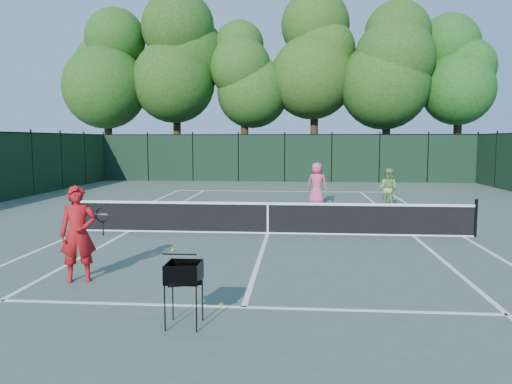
# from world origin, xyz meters

# --- Properties ---
(ground) EXTENTS (90.00, 90.00, 0.00)m
(ground) POSITION_xyz_m (0.00, 0.00, 0.00)
(ground) COLOR #455449
(ground) RESTS_ON ground
(sideline_doubles_left) EXTENTS (0.10, 23.77, 0.01)m
(sideline_doubles_left) POSITION_xyz_m (-5.49, 0.00, 0.00)
(sideline_doubles_left) COLOR white
(sideline_doubles_left) RESTS_ON ground
(sideline_doubles_right) EXTENTS (0.10, 23.77, 0.01)m
(sideline_doubles_right) POSITION_xyz_m (5.49, 0.00, 0.00)
(sideline_doubles_right) COLOR white
(sideline_doubles_right) RESTS_ON ground
(sideline_singles_left) EXTENTS (0.10, 23.77, 0.01)m
(sideline_singles_left) POSITION_xyz_m (-4.12, 0.00, 0.00)
(sideline_singles_left) COLOR white
(sideline_singles_left) RESTS_ON ground
(sideline_singles_right) EXTENTS (0.10, 23.77, 0.01)m
(sideline_singles_right) POSITION_xyz_m (4.12, 0.00, 0.00)
(sideline_singles_right) COLOR white
(sideline_singles_right) RESTS_ON ground
(baseline_far) EXTENTS (10.97, 0.10, 0.01)m
(baseline_far) POSITION_xyz_m (0.00, 11.88, 0.00)
(baseline_far) COLOR white
(baseline_far) RESTS_ON ground
(service_line_near) EXTENTS (8.23, 0.10, 0.01)m
(service_line_near) POSITION_xyz_m (0.00, -6.40, 0.00)
(service_line_near) COLOR white
(service_line_near) RESTS_ON ground
(service_line_far) EXTENTS (8.23, 0.10, 0.01)m
(service_line_far) POSITION_xyz_m (0.00, 6.40, 0.00)
(service_line_far) COLOR white
(service_line_far) RESTS_ON ground
(center_service_line) EXTENTS (0.10, 12.80, 0.01)m
(center_service_line) POSITION_xyz_m (0.00, 0.00, 0.00)
(center_service_line) COLOR white
(center_service_line) RESTS_ON ground
(tennis_net) EXTENTS (11.69, 0.09, 1.06)m
(tennis_net) POSITION_xyz_m (0.00, 0.00, 0.48)
(tennis_net) COLOR black
(tennis_net) RESTS_ON ground
(fence_far) EXTENTS (24.00, 0.05, 3.00)m
(fence_far) POSITION_xyz_m (0.00, 18.00, 1.50)
(fence_far) COLOR black
(fence_far) RESTS_ON ground
(tree_0) EXTENTS (6.40, 6.40, 13.14)m
(tree_0) POSITION_xyz_m (-13.00, 21.50, 8.16)
(tree_0) COLOR black
(tree_0) RESTS_ON ground
(tree_1) EXTENTS (6.80, 6.80, 13.98)m
(tree_1) POSITION_xyz_m (-8.00, 22.00, 8.69)
(tree_1) COLOR black
(tree_1) RESTS_ON ground
(tree_2) EXTENTS (6.00, 6.00, 12.40)m
(tree_2) POSITION_xyz_m (-3.00, 21.80, 7.73)
(tree_2) COLOR black
(tree_2) RESTS_ON ground
(tree_3) EXTENTS (7.00, 7.00, 14.45)m
(tree_3) POSITION_xyz_m (2.00, 22.30, 9.01)
(tree_3) COLOR black
(tree_3) RESTS_ON ground
(tree_4) EXTENTS (6.20, 6.20, 12.97)m
(tree_4) POSITION_xyz_m (7.00, 21.60, 8.14)
(tree_4) COLOR black
(tree_4) RESTS_ON ground
(tree_5) EXTENTS (5.80, 5.80, 12.23)m
(tree_5) POSITION_xyz_m (12.00, 22.10, 7.71)
(tree_5) COLOR black
(tree_5) RESTS_ON ground
(coach) EXTENTS (0.84, 0.87, 1.84)m
(coach) POSITION_xyz_m (-3.30, -5.16, 0.92)
(coach) COLOR #AA1317
(coach) RESTS_ON ground
(player_pink) EXTENTS (1.00, 0.83, 1.76)m
(player_pink) POSITION_xyz_m (1.65, 6.62, 0.88)
(player_pink) COLOR #D44A75
(player_pink) RESTS_ON ground
(player_green) EXTENTS (0.97, 0.92, 1.58)m
(player_green) POSITION_xyz_m (4.39, 5.63, 0.79)
(player_green) COLOR #87B259
(player_green) RESTS_ON ground
(ball_hopper) EXTENTS (0.62, 0.62, 0.94)m
(ball_hopper) POSITION_xyz_m (-0.78, -7.27, 0.79)
(ball_hopper) COLOR black
(ball_hopper) RESTS_ON ground
(loose_ball_near_cart) EXTENTS (0.07, 0.07, 0.07)m
(loose_ball_near_cart) POSITION_xyz_m (-0.37, -6.35, 0.03)
(loose_ball_near_cart) COLOR #AFCC29
(loose_ball_near_cart) RESTS_ON ground
(loose_ball_midcourt) EXTENTS (0.07, 0.07, 0.07)m
(loose_ball_midcourt) POSITION_xyz_m (-2.17, -2.50, 0.03)
(loose_ball_midcourt) COLOR #C1D22B
(loose_ball_midcourt) RESTS_ON ground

